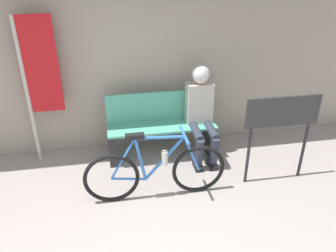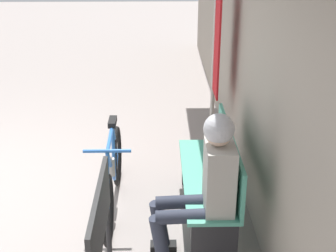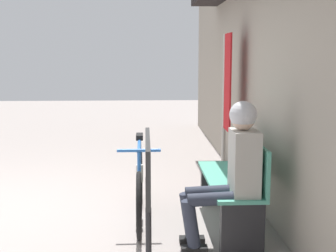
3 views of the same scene
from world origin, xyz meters
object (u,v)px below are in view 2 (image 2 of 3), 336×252
at_px(person_seated, 206,180).
at_px(bicycle, 113,177).
at_px(banner_pole, 216,52).
at_px(park_bench_near, 212,182).
at_px(signboard, 100,230).

bearing_deg(person_seated, bicycle, -132.43).
xyz_separation_m(bicycle, banner_pole, (-1.29, 1.08, 0.84)).
distance_m(park_bench_near, bicycle, 0.92).
xyz_separation_m(person_seated, signboard, (0.75, -0.71, 0.10)).
relative_size(bicycle, signboard, 1.45).
distance_m(park_bench_near, banner_pole, 1.70).
height_order(person_seated, signboard, person_seated).
height_order(person_seated, banner_pole, banner_pole).
height_order(bicycle, signboard, signboard).
bearing_deg(park_bench_near, signboard, -33.17).
bearing_deg(banner_pole, signboard, -19.90).
distance_m(bicycle, banner_pole, 1.88).
bearing_deg(signboard, person_seated, 136.62).
bearing_deg(bicycle, signboard, 3.00).
relative_size(bicycle, banner_pole, 0.84).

